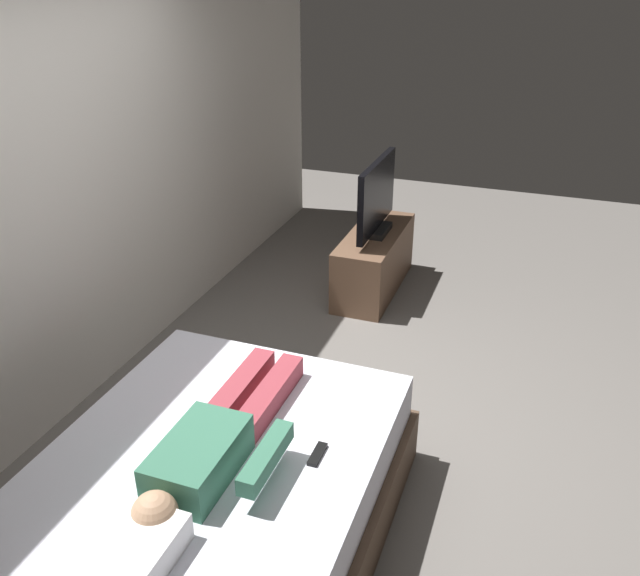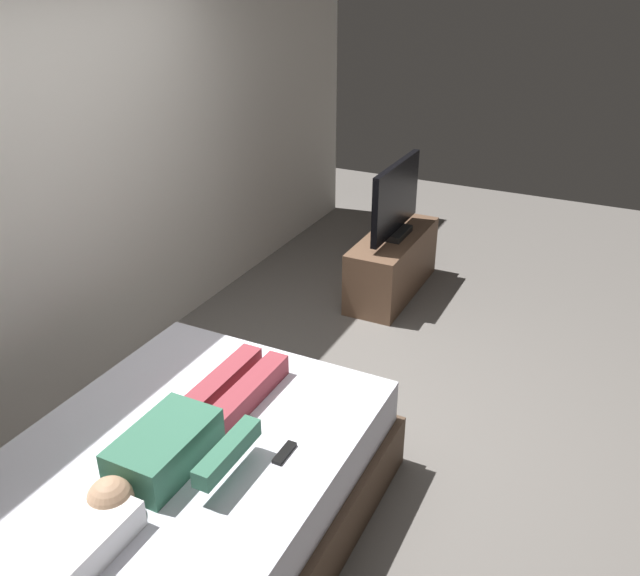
{
  "view_description": "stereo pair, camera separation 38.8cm",
  "coord_description": "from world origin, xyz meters",
  "px_view_note": "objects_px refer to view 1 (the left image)",
  "views": [
    {
      "loc": [
        -2.82,
        -1.02,
        2.49
      ],
      "look_at": [
        0.54,
        0.21,
        0.69
      ],
      "focal_mm": 37.18,
      "sensor_mm": 36.0,
      "label": 1
    },
    {
      "loc": [
        -2.67,
        -1.38,
        2.49
      ],
      "look_at": [
        0.54,
        0.21,
        0.69
      ],
      "focal_mm": 37.18,
      "sensor_mm": 36.0,
      "label": 2
    }
  ],
  "objects_px": {
    "person": "(217,441)",
    "tv": "(377,199)",
    "tv_stand": "(374,261)",
    "bed": "(211,506)",
    "remote": "(317,454)",
    "pillow": "(116,562)"
  },
  "relations": [
    {
      "from": "remote",
      "to": "pillow",
      "type": "bearing_deg",
      "value": 151.44
    },
    {
      "from": "remote",
      "to": "tv_stand",
      "type": "relative_size",
      "value": 0.14
    },
    {
      "from": "person",
      "to": "remote",
      "type": "relative_size",
      "value": 8.4
    },
    {
      "from": "pillow",
      "to": "person",
      "type": "bearing_deg",
      "value": -3.59
    },
    {
      "from": "remote",
      "to": "tv_stand",
      "type": "bearing_deg",
      "value": 10.53
    },
    {
      "from": "person",
      "to": "tv",
      "type": "height_order",
      "value": "tv"
    },
    {
      "from": "bed",
      "to": "tv",
      "type": "xyz_separation_m",
      "value": [
        2.87,
        0.05,
        0.52
      ]
    },
    {
      "from": "pillow",
      "to": "remote",
      "type": "bearing_deg",
      "value": -28.56
    },
    {
      "from": "pillow",
      "to": "tv_stand",
      "type": "distance_m",
      "value": 3.53
    },
    {
      "from": "tv",
      "to": "tv_stand",
      "type": "bearing_deg",
      "value": 0.0
    },
    {
      "from": "bed",
      "to": "tv",
      "type": "relative_size",
      "value": 2.18
    },
    {
      "from": "bed",
      "to": "pillow",
      "type": "xyz_separation_m",
      "value": [
        -0.64,
        -0.0,
        0.34
      ]
    },
    {
      "from": "pillow",
      "to": "remote",
      "type": "xyz_separation_m",
      "value": [
        0.82,
        -0.45,
        -0.05
      ]
    },
    {
      "from": "tv_stand",
      "to": "tv",
      "type": "bearing_deg",
      "value": 0.0
    },
    {
      "from": "person",
      "to": "tv",
      "type": "xyz_separation_m",
      "value": [
        2.84,
        0.09,
        0.16
      ]
    },
    {
      "from": "bed",
      "to": "pillow",
      "type": "height_order",
      "value": "pillow"
    },
    {
      "from": "tv_stand",
      "to": "tv",
      "type": "distance_m",
      "value": 0.53
    },
    {
      "from": "remote",
      "to": "tv_stand",
      "type": "height_order",
      "value": "remote"
    },
    {
      "from": "person",
      "to": "pillow",
      "type": "bearing_deg",
      "value": 176.41
    },
    {
      "from": "tv_stand",
      "to": "bed",
      "type": "bearing_deg",
      "value": -178.94
    },
    {
      "from": "remote",
      "to": "tv",
      "type": "distance_m",
      "value": 2.74
    },
    {
      "from": "tv_stand",
      "to": "tv",
      "type": "xyz_separation_m",
      "value": [
        0.0,
        0.0,
        0.53
      ]
    }
  ]
}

